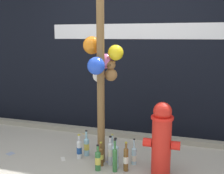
% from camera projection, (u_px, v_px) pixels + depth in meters
% --- Properties ---
extents(building_wall, '(10.00, 0.21, 3.40)m').
position_uv_depth(building_wall, '(126.00, 30.00, 4.44)').
color(building_wall, black).
rests_on(building_wall, ground_plane).
extents(curb_strip, '(8.00, 0.12, 0.08)m').
position_uv_depth(curb_strip, '(119.00, 134.00, 4.39)').
color(curb_strip, gray).
rests_on(curb_strip, ground_plane).
extents(memorial_post, '(0.64, 0.47, 2.95)m').
position_uv_depth(memorial_post, '(101.00, 37.00, 3.25)').
color(memorial_post, brown).
rests_on(memorial_post, ground_plane).
extents(fire_hydrant, '(0.42, 0.26, 0.87)m').
position_uv_depth(fire_hydrant, '(162.00, 138.00, 3.13)').
color(fire_hydrant, red).
rests_on(fire_hydrant, ground_plane).
extents(bottle_0, '(0.06, 0.06, 0.37)m').
position_uv_depth(bottle_0, '(110.00, 152.00, 3.41)').
color(bottle_0, silver).
rests_on(bottle_0, ground_plane).
extents(bottle_1, '(0.08, 0.08, 0.38)m').
position_uv_depth(bottle_1, '(115.00, 155.00, 3.33)').
color(bottle_1, '#B2DBEA').
rests_on(bottle_1, ground_plane).
extents(bottle_2, '(0.07, 0.07, 0.33)m').
position_uv_depth(bottle_2, '(79.00, 149.00, 3.59)').
color(bottle_2, silver).
rests_on(bottle_2, ground_plane).
extents(bottle_3, '(0.07, 0.07, 0.32)m').
position_uv_depth(bottle_3, '(98.00, 160.00, 3.26)').
color(bottle_3, '#337038').
rests_on(bottle_3, ground_plane).
extents(bottle_4, '(0.06, 0.06, 0.40)m').
position_uv_depth(bottle_4, '(115.00, 159.00, 3.23)').
color(bottle_4, '#337038').
rests_on(bottle_4, ground_plane).
extents(bottle_5, '(0.07, 0.07, 0.31)m').
position_uv_depth(bottle_5, '(101.00, 156.00, 3.38)').
color(bottle_5, brown).
rests_on(bottle_5, ground_plane).
extents(bottle_6, '(0.07, 0.07, 0.42)m').
position_uv_depth(bottle_6, '(102.00, 147.00, 3.57)').
color(bottle_6, '#93CCE0').
rests_on(bottle_6, ground_plane).
extents(bottle_7, '(0.06, 0.06, 0.34)m').
position_uv_depth(bottle_7, '(134.00, 156.00, 3.42)').
color(bottle_7, '#B2DBEA').
rests_on(bottle_7, ground_plane).
extents(bottle_8, '(0.06, 0.06, 0.32)m').
position_uv_depth(bottle_8, '(112.00, 149.00, 3.62)').
color(bottle_8, '#B2DBEA').
rests_on(bottle_8, ground_plane).
extents(bottle_9, '(0.07, 0.07, 0.36)m').
position_uv_depth(bottle_9, '(87.00, 146.00, 3.67)').
color(bottle_9, '#93CCE0').
rests_on(bottle_9, ground_plane).
extents(bottle_10, '(0.06, 0.06, 0.36)m').
position_uv_depth(bottle_10, '(126.00, 159.00, 3.25)').
color(bottle_10, brown).
rests_on(bottle_10, ground_plane).
extents(litter_0, '(0.11, 0.13, 0.01)m').
position_uv_depth(litter_0, '(63.00, 159.00, 3.58)').
color(litter_0, silver).
rests_on(litter_0, ground_plane).
extents(litter_1, '(0.17, 0.17, 0.01)m').
position_uv_depth(litter_1, '(85.00, 133.00, 4.55)').
color(litter_1, tan).
rests_on(litter_1, ground_plane).
extents(litter_2, '(0.12, 0.12, 0.01)m').
position_uv_depth(litter_2, '(10.00, 154.00, 3.74)').
color(litter_2, '#8C99B2').
rests_on(litter_2, ground_plane).
extents(litter_3, '(0.16, 0.16, 0.01)m').
position_uv_depth(litter_3, '(111.00, 162.00, 3.50)').
color(litter_3, '#8C99B2').
rests_on(litter_3, ground_plane).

